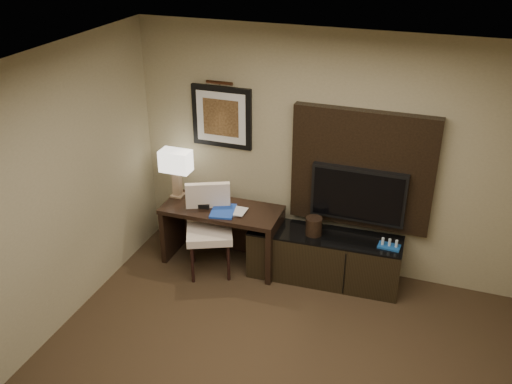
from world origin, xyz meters
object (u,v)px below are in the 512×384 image
at_px(credenza, 324,257).
at_px(tv, 358,195).
at_px(desk, 222,235).
at_px(desk_chair, 209,232).
at_px(desk_phone, 201,200).
at_px(table_lamp, 176,172).
at_px(minibar_tray, 389,244).
at_px(ice_bucket, 314,226).

distance_m(credenza, tv, 0.81).
distance_m(desk, desk_chair, 0.28).
distance_m(desk, desk_phone, 0.48).
xyz_separation_m(table_lamp, desk_phone, (0.35, -0.11, -0.25)).
xyz_separation_m(credenza, minibar_tray, (0.68, -0.02, 0.33)).
xyz_separation_m(tv, table_lamp, (-2.07, -0.14, -0.00)).
distance_m(desk, tv, 1.63).
height_order(desk_chair, table_lamp, table_lamp).
xyz_separation_m(desk_chair, ice_bucket, (1.12, 0.26, 0.15)).
bearing_deg(table_lamp, desk_phone, -17.20).
bearing_deg(tv, credenza, -148.09).
xyz_separation_m(ice_bucket, minibar_tray, (0.81, 0.01, -0.06)).
bearing_deg(tv, desk, -170.73).
bearing_deg(table_lamp, desk_chair, -31.38).
bearing_deg(credenza, table_lamp, 175.92).
bearing_deg(desk_phone, credenza, -7.35).
distance_m(credenza, desk_chair, 1.30).
bearing_deg(tv, ice_bucket, -153.62).
distance_m(desk_chair, table_lamp, 0.80).
height_order(desk, minibar_tray, desk).
bearing_deg(ice_bucket, desk, -178.11).
relative_size(credenza, desk_phone, 7.64).
xyz_separation_m(desk, table_lamp, (-0.59, 0.10, 0.66)).
bearing_deg(minibar_tray, tv, 153.51).
height_order(credenza, minibar_tray, minibar_tray).
relative_size(desk_phone, minibar_tray, 0.96).
height_order(tv, ice_bucket, tv).
height_order(table_lamp, desk_phone, table_lamp).
bearing_deg(desk_chair, desk, 49.75).
relative_size(credenza, minibar_tray, 7.30).
height_order(desk_chair, minibar_tray, desk_chair).
distance_m(table_lamp, desk_phone, 0.44).
bearing_deg(ice_bucket, tv, 26.38).
distance_m(credenza, table_lamp, 1.92).
bearing_deg(desk_chair, desk_phone, 105.30).
bearing_deg(ice_bucket, credenza, 11.69).
bearing_deg(minibar_tray, ice_bucket, -179.46).
xyz_separation_m(credenza, desk_phone, (-1.43, -0.07, 0.49)).
bearing_deg(desk_phone, ice_bucket, -8.24).
distance_m(table_lamp, minibar_tray, 2.50).
xyz_separation_m(credenza, tv, (0.29, 0.18, 0.73)).
distance_m(desk, credenza, 1.19).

